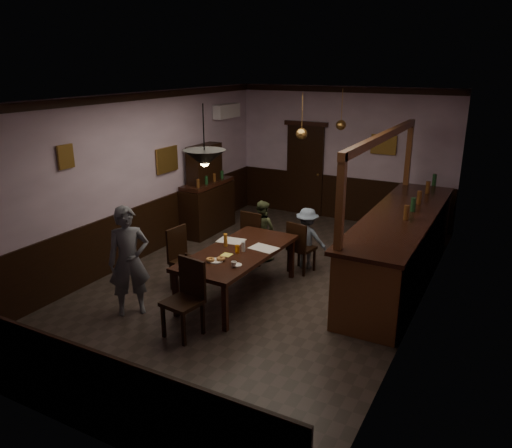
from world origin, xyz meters
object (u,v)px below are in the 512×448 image
Objects in this scene: chair_near at (187,294)px; soda_can at (237,249)px; dining_table at (238,254)px; pendant_brass_far at (341,125)px; chair_far_right at (299,245)px; sideboard at (207,198)px; pendant_brass_mid at (302,134)px; person_standing at (129,261)px; person_seated_left at (262,230)px; person_seated_right at (307,238)px; chair_far_left at (254,235)px; chair_side at (183,255)px; bar_counter at (400,246)px; pendant_iron at (205,158)px; coffee_cup at (234,264)px.

chair_near reaches higher than soda_can.
pendant_brass_far is (0.37, 3.46, 1.61)m from dining_table.
sideboard is at bearing -12.26° from chair_far_right.
pendant_brass_mid and pendant_brass_far have the same top height.
person_standing is at bearing 68.51° from chair_far_right.
dining_table is 2.01× the size of person_seated_left.
soda_can is (-0.47, -1.62, 0.26)m from person_seated_right.
chair_far_left is 1.54m from chair_side.
soda_can is at bearing -79.25° from chair_side.
pendant_brass_mid is (0.17, 1.95, 1.61)m from dining_table.
person_standing is at bearing -136.80° from bar_counter.
pendant_iron is at bearing -94.09° from pendant_brass_mid.
soda_can is 0.15× the size of pendant_iron.
sideboard is at bearing 131.39° from soda_can.
person_seated_left is at bearing 30.23° from person_standing.
pendant_brass_far reaches higher than soda_can.
chair_near is at bearing 104.09° from chair_far_left.
soda_can is at bearing 116.92° from coffee_cup.
chair_far_right is 0.93m from person_seated_left.
pendant_brass_far is (0.10, 4.05, 1.50)m from coffee_cup.
dining_table is 1.32m from chair_near.
dining_table is 0.16m from soda_can.
chair_far_right is 0.21× the size of bar_counter.
chair_side is (-1.42, -1.42, 0.05)m from chair_far_right.
chair_near is at bearing -124.42° from bar_counter.
pendant_brass_far is at bearing 84.68° from pendant_iron.
chair_near is at bearing -91.42° from dining_table.
bar_counter reaches higher than chair_side.
person_seated_left is 0.59× the size of sideboard.
chair_far_left is 2.60m from person_standing.
sideboard is (-2.14, 2.38, 0.06)m from dining_table.
person_seated_right is at bearing -166.01° from person_seated_left.
chair_far_right is at bearing -38.52° from chair_side.
pendant_brass_far reaches higher than person_seated_left.
bar_counter is at bearing -176.64° from person_seated_right.
chair_far_right is (0.48, 1.26, -0.18)m from dining_table.
chair_side reaches higher than coffee_cup.
chair_far_left is at bearing -169.46° from bar_counter.
chair_far_right is at bearing 85.43° from coffee_cup.
dining_table is 0.66m from coffee_cup.
person_standing reaches higher than coffee_cup.
dining_table is at bearing 80.06° from chair_far_right.
pendant_iron reaches higher than person_seated_right.
person_seated_left reaches higher than coffee_cup.
person_seated_left is 2.47m from bar_counter.
sideboard is 2.31× the size of pendant_brass_far.
chair_far_left reaches higher than chair_far_right.
chair_far_left reaches higher than dining_table.
coffee_cup is (-0.23, -2.13, 0.25)m from person_seated_right.
sideboard is (-2.64, 0.84, 0.20)m from person_seated_right.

